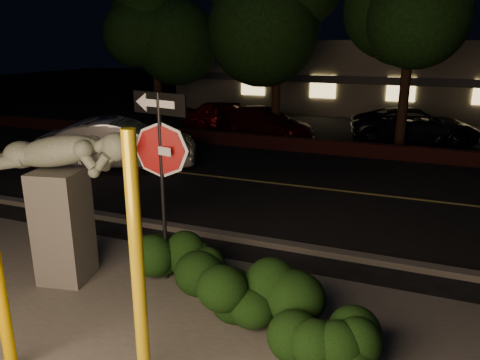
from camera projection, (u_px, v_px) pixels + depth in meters
name	position (u px, v px, depth m)	size (l,w,h in m)	color
ground	(316.00, 162.00, 15.99)	(90.00, 90.00, 0.00)	black
patio	(129.00, 352.00, 6.20)	(14.00, 6.00, 0.02)	#4C4944
road	(292.00, 186.00, 13.32)	(80.00, 8.00, 0.01)	black
lane_marking	(292.00, 185.00, 13.31)	(80.00, 0.12, 0.01)	gold
curb	(239.00, 238.00, 9.65)	(80.00, 0.25, 0.12)	#4C4944
brick_wall	(325.00, 147.00, 17.07)	(40.00, 0.35, 0.50)	#411614
parking_lot	(350.00, 128.00, 22.21)	(40.00, 12.00, 0.01)	black
building	(373.00, 74.00, 28.75)	(22.00, 10.20, 4.00)	#706D5A
tree_far_a	(154.00, 7.00, 19.98)	(4.60, 4.60, 7.43)	black
yellow_pole_right	(137.00, 267.00, 5.18)	(0.16, 0.16, 3.11)	yellow
signpost	(161.00, 151.00, 7.48)	(1.07, 0.27, 3.20)	black
sculpture	(61.00, 191.00, 7.64)	(2.45, 1.09, 2.62)	#4C4944
hedge_center	(182.00, 256.00, 7.87)	(1.86, 0.87, 0.97)	black
hedge_right	(257.00, 288.00, 6.73)	(1.70, 0.91, 1.11)	black
hedge_far_right	(324.00, 333.00, 5.84)	(1.35, 0.84, 0.94)	black
silver_sedan	(120.00, 144.00, 15.02)	(1.67, 4.79, 1.58)	silver
parked_car_red	(225.00, 115.00, 21.59)	(1.57, 3.91, 1.33)	maroon
parked_car_darkred	(264.00, 123.00, 19.71)	(1.83, 4.49, 1.30)	#43060D
parked_car_dark	(414.00, 126.00, 18.73)	(2.30, 4.98, 1.38)	black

